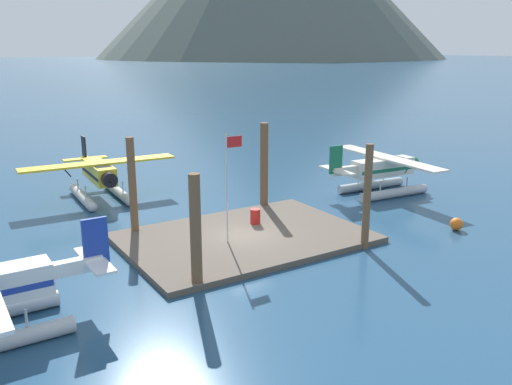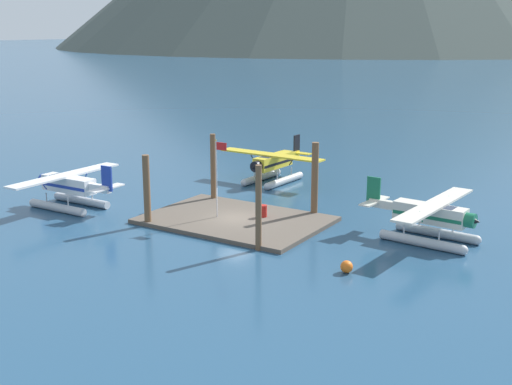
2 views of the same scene
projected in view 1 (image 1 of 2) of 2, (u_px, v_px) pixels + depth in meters
ground_plane at (244, 240)px, 29.38m from camera, size 1200.00×1200.00×0.00m
dock_platform at (244, 237)px, 29.34m from camera, size 12.85×8.91×0.30m
piling_near_left at (196, 232)px, 22.91m from camera, size 0.50×0.50×5.14m
piling_near_right at (367, 197)px, 27.51m from camera, size 0.40×0.40×5.55m
piling_far_left at (133, 187)px, 29.39m from camera, size 0.44×0.44×5.57m
piling_far_right at (264, 167)px, 34.41m from camera, size 0.52×0.52×5.63m
flagpole at (229, 175)px, 27.38m from camera, size 0.95×0.10×5.75m
fuel_drum at (255, 216)px, 31.08m from camera, size 0.62×0.62×0.88m
mooring_buoy at (456, 224)px, 30.88m from camera, size 0.73×0.73×0.73m
seaplane_cream_stbd_fwd at (383, 172)px, 38.37m from camera, size 7.97×10.48×3.84m
seaplane_yellow_bow_left at (99, 177)px, 36.93m from camera, size 10.45×7.98×3.84m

